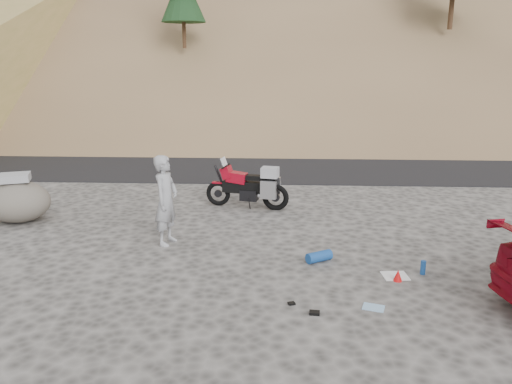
{
  "coord_description": "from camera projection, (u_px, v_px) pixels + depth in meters",
  "views": [
    {
      "loc": [
        0.37,
        -9.22,
        3.65
      ],
      "look_at": [
        -0.12,
        0.83,
        1.0
      ],
      "focal_mm": 35.0,
      "sensor_mm": 36.0,
      "label": 1
    }
  ],
  "objects": [
    {
      "name": "road",
      "position": [
        270.0,
        162.0,
        18.54
      ],
      "size": [
        120.0,
        7.0,
        0.05
      ],
      "primitive_type": "cube",
      "color": "black",
      "rests_on": "ground"
    },
    {
      "name": "gear_blue_mat",
      "position": [
        319.0,
        257.0,
        9.34
      ],
      "size": [
        0.53,
        0.43,
        0.2
      ],
      "primitive_type": "cylinder",
      "rotation": [
        0.0,
        1.57,
        0.55
      ],
      "color": "navy",
      "rests_on": "ground"
    },
    {
      "name": "gear_funnel",
      "position": [
        398.0,
        275.0,
        8.52
      ],
      "size": [
        0.19,
        0.19,
        0.2
      ],
      "primitive_type": "cone",
      "rotation": [
        0.0,
        0.0,
        -0.26
      ],
      "color": "red",
      "rests_on": "ground"
    },
    {
      "name": "gear_blue_cloth",
      "position": [
        373.0,
        307.0,
        7.61
      ],
      "size": [
        0.38,
        0.32,
        0.01
      ],
      "primitive_type": "cube",
      "rotation": [
        0.0,
        0.0,
        -0.31
      ],
      "color": "#89B1D4",
      "rests_on": "ground"
    },
    {
      "name": "man",
      "position": [
        168.0,
        243.0,
        10.31
      ],
      "size": [
        0.59,
        0.76,
        1.85
      ],
      "primitive_type": "imported",
      "rotation": [
        0.0,
        0.0,
        1.33
      ],
      "color": "#97989D",
      "rests_on": "ground"
    },
    {
      "name": "gear_glove_b",
      "position": [
        292.0,
        303.0,
        7.71
      ],
      "size": [
        0.13,
        0.11,
        0.04
      ],
      "primitive_type": "cube",
      "rotation": [
        0.0,
        0.0,
        0.39
      ],
      "color": "black",
      "rests_on": "ground"
    },
    {
      "name": "gear_bottle",
      "position": [
        423.0,
        268.0,
        8.78
      ],
      "size": [
        0.11,
        0.11,
        0.25
      ],
      "primitive_type": "cylinder",
      "rotation": [
        0.0,
        0.0,
        -0.19
      ],
      "color": "navy",
      "rests_on": "ground"
    },
    {
      "name": "gear_glove_a",
      "position": [
        314.0,
        313.0,
        7.41
      ],
      "size": [
        0.16,
        0.13,
        0.04
      ],
      "primitive_type": "cube",
      "rotation": [
        0.0,
        0.0,
        -0.11
      ],
      "color": "black",
      "rests_on": "ground"
    },
    {
      "name": "boulder",
      "position": [
        18.0,
        201.0,
        11.58
      ],
      "size": [
        1.64,
        1.45,
        1.15
      ],
      "rotation": [
        0.0,
        0.0,
        0.13
      ],
      "color": "#59534C",
      "rests_on": "ground"
    },
    {
      "name": "gear_white_cloth",
      "position": [
        395.0,
        276.0,
        8.72
      ],
      "size": [
        0.47,
        0.42,
        0.01
      ],
      "primitive_type": "cube",
      "rotation": [
        0.0,
        0.0,
        0.1
      ],
      "color": "white",
      "rests_on": "ground"
    },
    {
      "name": "motorcycle",
      "position": [
        251.0,
        187.0,
        12.64
      ],
      "size": [
        2.17,
        0.89,
        1.3
      ],
      "rotation": [
        0.0,
        0.0,
        -0.2
      ],
      "color": "black",
      "rests_on": "ground"
    },
    {
      "name": "ground",
      "position": [
        260.0,
        252.0,
        9.85
      ],
      "size": [
        140.0,
        140.0,
        0.0
      ],
      "primitive_type": "plane",
      "color": "#3B3937",
      "rests_on": "ground"
    }
  ]
}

